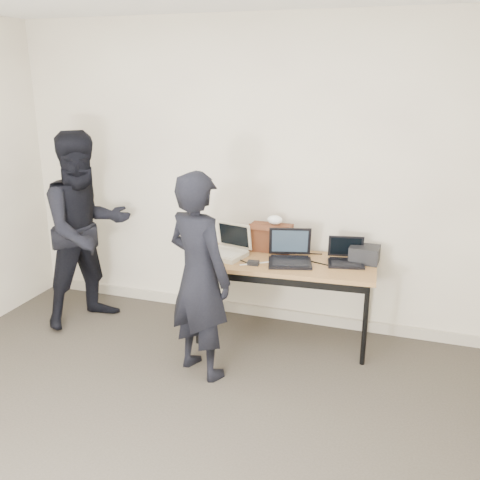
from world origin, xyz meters
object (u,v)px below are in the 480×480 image
at_px(leather_satchel, 271,237).
at_px(person_observer, 86,230).
at_px(laptop_beige, 227,250).
at_px(laptop_right, 346,257).
at_px(laptop_center, 290,255).
at_px(desk, 284,268).
at_px(person_typist, 199,276).
at_px(equipment_box, 364,254).

xyz_separation_m(leather_satchel, person_observer, (-1.61, -0.40, 0.03)).
bearing_deg(person_observer, laptop_beige, -52.93).
height_order(laptop_beige, leather_satchel, laptop_beige).
xyz_separation_m(laptop_beige, laptop_right, (0.99, 0.14, -0.00)).
distance_m(laptop_center, leather_satchel, 0.33).
xyz_separation_m(laptop_center, person_observer, (-1.83, -0.17, 0.10)).
distance_m(desk, laptop_center, 0.13).
bearing_deg(laptop_beige, laptop_center, 14.96).
bearing_deg(laptop_center, person_typist, -141.43).
relative_size(laptop_center, laptop_right, 1.26).
distance_m(desk, laptop_beige, 0.52).
bearing_deg(laptop_right, person_observer, 176.63).
bearing_deg(person_observer, desk, -54.37).
distance_m(equipment_box, person_typist, 1.42).
height_order(leather_satchel, equipment_box, leather_satchel).
relative_size(leather_satchel, person_typist, 0.23).
xyz_separation_m(desk, laptop_center, (0.04, -0.00, 0.12)).
height_order(laptop_beige, person_typist, person_typist).
bearing_deg(laptop_beige, desk, 15.28).
height_order(desk, laptop_center, laptop_center).
bearing_deg(person_typist, person_observer, 2.21).
xyz_separation_m(laptop_beige, laptop_center, (0.55, 0.02, 0.01)).
bearing_deg(laptop_center, laptop_beige, 166.70).
bearing_deg(laptop_center, person_observer, 170.52).
height_order(person_typist, person_observer, person_observer).
relative_size(laptop_beige, laptop_right, 1.18).
height_order(desk, person_typist, person_typist).
relative_size(equipment_box, person_observer, 0.13).
height_order(laptop_right, person_observer, person_observer).
height_order(laptop_beige, laptop_center, laptop_center).
height_order(laptop_beige, laptop_right, laptop_beige).
xyz_separation_m(person_typist, person_observer, (-1.31, 0.53, 0.09)).
xyz_separation_m(leather_satchel, equipment_box, (0.81, -0.04, -0.06)).
bearing_deg(person_observer, laptop_center, -54.56).
distance_m(desk, leather_satchel, 0.35).
xyz_separation_m(leather_satchel, person_typist, (-0.30, -0.93, -0.06)).
distance_m(laptop_beige, person_typist, 0.69).
distance_m(laptop_beige, equipment_box, 1.15).
bearing_deg(desk, laptop_beige, 178.06).
bearing_deg(person_typist, laptop_center, -102.38).
height_order(desk, leather_satchel, leather_satchel).
bearing_deg(leather_satchel, desk, -50.99).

